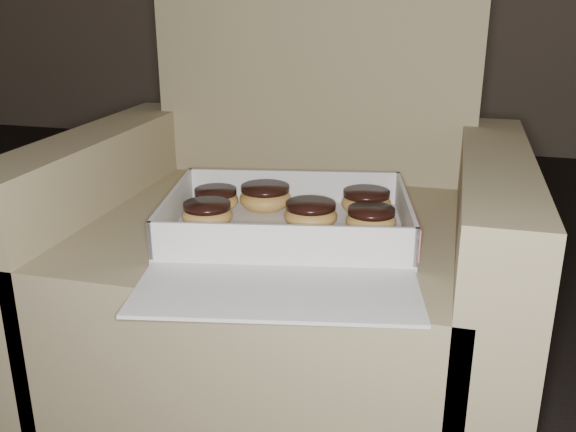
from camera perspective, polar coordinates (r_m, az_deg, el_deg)
The scene contains 12 objects.
armchair at distance 1.17m, azimuth -0.19°, elevation -4.37°, with size 0.80×0.67×0.83m.
bakery_box at distance 0.98m, azimuth 0.03°, elevation -1.61°, with size 0.44×0.50×0.06m.
donut_a at distance 1.01m, azimuth 2.03°, elevation 0.16°, with size 0.08×0.08×0.04m.
donut_b at distance 1.09m, azimuth -2.03°, elevation 1.70°, with size 0.09×0.09×0.04m.
donut_c at distance 1.08m, azimuth 6.96°, elevation 1.27°, with size 0.08×0.08×0.04m.
donut_d at distance 1.09m, azimuth -6.43°, elevation 1.53°, with size 0.08×0.08×0.04m.
donut_e at distance 1.00m, azimuth 7.39°, elevation -0.30°, with size 0.08×0.08×0.04m.
donut_f at distance 1.02m, azimuth -7.18°, elevation 0.17°, with size 0.08×0.08×0.04m.
crumb_a at distance 0.97m, azimuth 2.28°, elevation -1.85°, with size 0.01×0.01×0.00m, color black.
crumb_b at distance 0.96m, azimuth -6.07°, elevation -2.23°, with size 0.01×0.01×0.00m, color black.
crumb_c at distance 0.98m, azimuth 8.33°, elevation -2.00°, with size 0.01×0.01×0.00m, color black.
crumb_d at distance 0.91m, azimuth 6.81°, elevation -3.66°, with size 0.01×0.01×0.00m, color black.
Camera 1 is at (0.95, -0.86, 0.74)m, focal length 40.00 mm.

